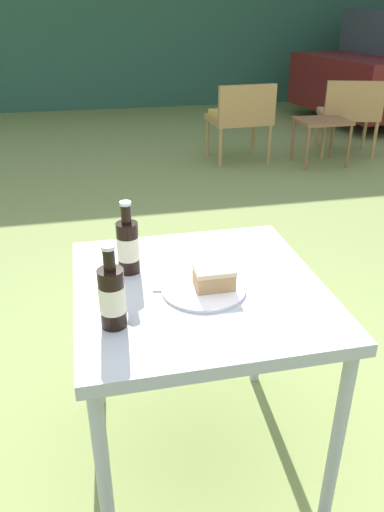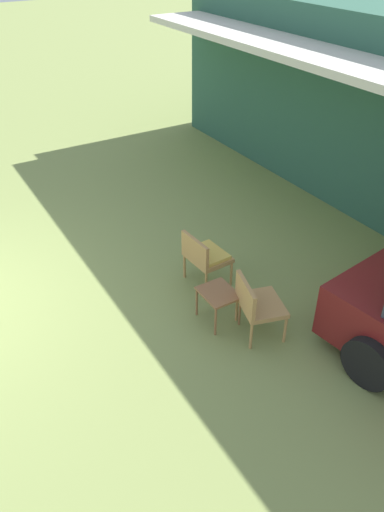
% 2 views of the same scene
% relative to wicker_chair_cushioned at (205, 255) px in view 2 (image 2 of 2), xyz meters
% --- Properties ---
extents(wicker_chair_cushioned, '(0.62, 0.53, 0.79)m').
position_rel_wicker_chair_cushioned_xyz_m(wicker_chair_cushioned, '(0.00, 0.00, 0.00)').
color(wicker_chair_cushioned, '#B2844C').
rests_on(wicker_chair_cushioned, ground_plane).
extents(wicker_chair_plain, '(0.70, 0.64, 0.79)m').
position_rel_wicker_chair_cushioned_xyz_m(wicker_chair_plain, '(1.20, -0.02, -0.00)').
color(wicker_chair_plain, '#B2844C').
rests_on(wicker_chair_plain, ground_plane).
extents(garden_side_table, '(0.50, 0.42, 0.45)m').
position_rel_wicker_chair_cushioned_xyz_m(garden_side_table, '(0.77, -0.28, -0.08)').
color(garden_side_table, brown).
rests_on(garden_side_table, ground_plane).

